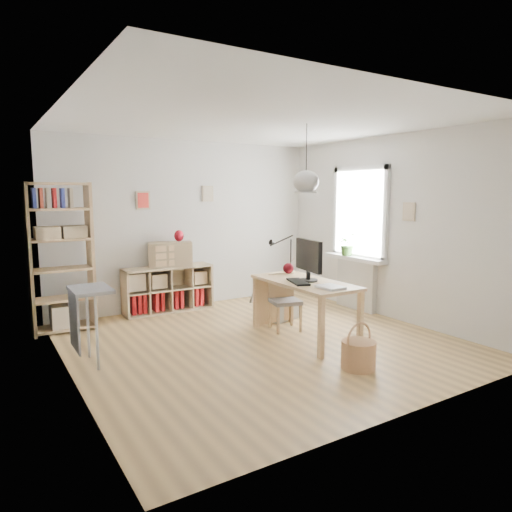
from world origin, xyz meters
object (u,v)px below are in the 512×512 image
monitor (309,258)px  drawer_chest (170,254)px  storage_chest (278,306)px  chair (284,298)px  desk (304,288)px  cube_shelf (166,292)px  tall_bookshelf (60,252)px

monitor → drawer_chest: bearing=124.5°
storage_chest → monitor: size_ratio=1.15×
chair → drawer_chest: (-0.96, 1.73, 0.48)m
desk → cube_shelf: bearing=114.6°
drawer_chest → tall_bookshelf: bearing=-153.4°
storage_chest → tall_bookshelf: bearing=146.2°
desk → drawer_chest: bearing=113.5°
storage_chest → monitor: monitor is taller
desk → drawer_chest: (-0.95, 2.19, 0.25)m
desk → chair: bearing=89.3°
desk → drawer_chest: drawer_chest is taller
desk → monitor: (0.03, -0.03, 0.39)m
tall_bookshelf → storage_chest: 3.15m
monitor → tall_bookshelf: bearing=153.4°
chair → monitor: size_ratio=1.26×
cube_shelf → monitor: size_ratio=2.31×
storage_chest → drawer_chest: drawer_chest is taller
storage_chest → drawer_chest: size_ratio=1.04×
drawer_chest → monitor: bearing=-47.9°
desk → tall_bookshelf: tall_bookshelf is taller
desk → tall_bookshelf: bearing=143.0°
desk → chair: (0.01, 0.46, -0.22)m
storage_chest → monitor: (-0.22, -0.99, 0.87)m
tall_bookshelf → storage_chest: bearing=-19.3°
tall_bookshelf → monitor: tall_bookshelf is taller
cube_shelf → desk: bearing=-65.4°
cube_shelf → drawer_chest: size_ratio=2.09×
cube_shelf → chair: size_ratio=1.84×
drawer_chest → cube_shelf: bearing=167.3°
monitor → drawer_chest: 2.44m
tall_bookshelf → cube_shelf: bearing=10.2°
storage_chest → monitor: bearing=-117.2°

